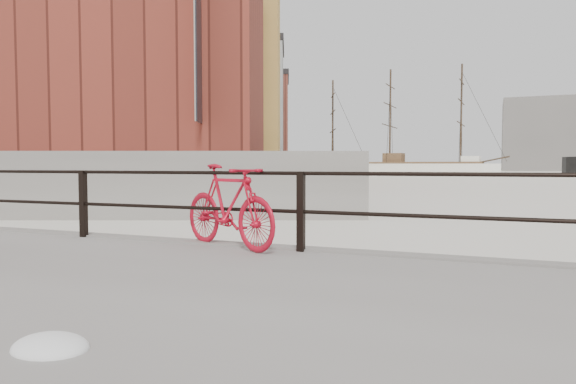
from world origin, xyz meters
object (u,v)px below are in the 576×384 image
Objects in this scene: workboat_near at (159,183)px; bicycle at (228,206)px; schooner_mid at (424,174)px; schooner_left at (304,174)px; workboat_far at (204,178)px.

bicycle is at bearing -55.25° from workboat_near.
bicycle is at bearing -82.04° from schooner_mid.
bicycle is at bearing -92.81° from schooner_left.
workboat_near is (-13.75, -54.90, 0.00)m from schooner_mid.
schooner_left is 48.23m from workboat_near.
schooner_left is 1.96× the size of workboat_far.
schooner_mid reaches higher than schooner_left.
schooner_mid is 1.20× the size of schooner_left.
schooner_mid is 20.29m from schooner_left.
schooner_left is at bearing -157.35° from schooner_mid.
workboat_near is (5.31, -47.94, 0.00)m from schooner_left.
workboat_near is at bearing -70.81° from workboat_far.
bicycle is 80.68m from schooner_left.
schooner_left is at bearing 133.76° from bicycle.
schooner_mid is at bearing -2.20° from schooner_left.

